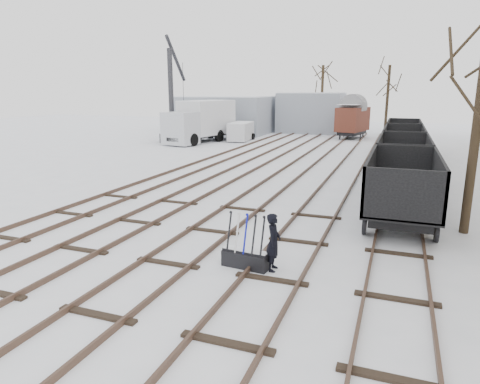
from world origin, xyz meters
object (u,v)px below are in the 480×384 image
(panel_van, at_px, (241,131))
(freight_wagon_a, at_px, (402,197))
(lorry, at_px, (201,121))
(box_van_wagon, at_px, (353,119))
(crane, at_px, (173,115))
(ground_frame, at_px, (246,258))
(worker, at_px, (273,242))

(panel_van, bearing_deg, freight_wagon_a, -63.02)
(freight_wagon_a, distance_m, lorry, 26.65)
(freight_wagon_a, relative_size, lorry, 0.70)
(box_van_wagon, xyz_separation_m, crane, (-15.37, -8.81, 0.51))
(crane, bearing_deg, lorry, 2.86)
(freight_wagon_a, bearing_deg, crane, 136.23)
(ground_frame, distance_m, box_van_wagon, 34.13)
(worker, relative_size, freight_wagon_a, 0.26)
(panel_van, bearing_deg, ground_frame, -75.48)
(worker, relative_size, lorry, 0.18)
(box_van_wagon, height_order, panel_van, box_van_wagon)
(ground_frame, xyz_separation_m, box_van_wagon, (-0.88, 34.07, 1.70))
(freight_wagon_a, bearing_deg, worker, -118.33)
(freight_wagon_a, bearing_deg, panel_van, 123.06)
(freight_wagon_a, height_order, crane, crane)
(lorry, relative_size, panel_van, 2.11)
(worker, distance_m, lorry, 29.62)
(ground_frame, relative_size, freight_wagon_a, 0.25)
(panel_van, bearing_deg, worker, -74.09)
(lorry, xyz_separation_m, crane, (-2.55, -0.67, 0.53))
(lorry, relative_size, crane, 0.92)
(worker, bearing_deg, freight_wagon_a, -33.43)
(freight_wagon_a, xyz_separation_m, panel_van, (-14.55, 22.34, -0.03))
(worker, xyz_separation_m, panel_van, (-11.39, 28.20, 0.12))
(worker, bearing_deg, panel_van, 16.91)
(worker, distance_m, box_van_wagon, 34.03)
(worker, relative_size, box_van_wagon, 0.32)
(ground_frame, xyz_separation_m, lorry, (-13.71, 25.93, 1.68))
(ground_frame, xyz_separation_m, freight_wagon_a, (3.90, 5.95, 0.66))
(ground_frame, height_order, panel_van, panel_van)
(ground_frame, bearing_deg, crane, 129.69)
(freight_wagon_a, bearing_deg, lorry, 131.40)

